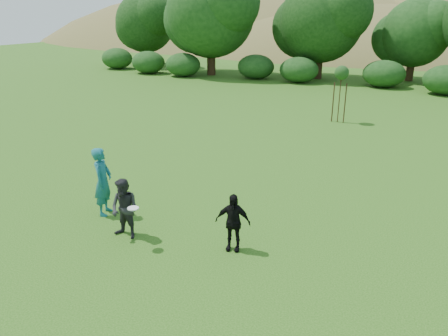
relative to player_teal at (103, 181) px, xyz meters
The scene contains 8 objects.
ground 2.99m from the player_teal, 18.17° to the right, with size 120.00×120.00×0.00m, color #19470C.
player_teal is the anchor object (origin of this frame).
player_grey 1.64m from the player_teal, 31.08° to the right, with size 0.75×0.59×1.55m, color #27272A.
player_black 4.06m from the player_teal, ahead, with size 0.84×0.35×1.43m, color black.
frisbee 2.21m from the player_teal, 30.96° to the right, with size 0.27×0.27×0.03m.
sapling 14.15m from the player_teal, 75.47° to the left, with size 0.70×0.70×2.85m.
hillside 68.83m from the player_teal, 88.20° to the left, with size 150.00×72.00×52.00m.
tree_row 28.69m from the player_teal, 78.00° to the left, with size 53.92×10.38×9.62m.
Camera 1 is at (5.23, -7.68, 5.41)m, focal length 35.00 mm.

